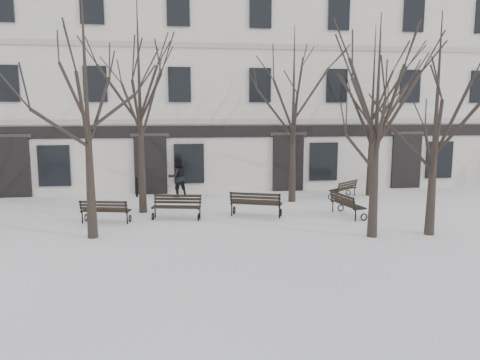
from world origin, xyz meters
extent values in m
plane|color=white|center=(0.00, 0.00, 0.00)|extent=(100.00, 100.00, 0.00)
cube|color=silver|center=(0.00, 13.00, 5.50)|extent=(40.00, 10.00, 11.00)
cube|color=#A6A198|center=(0.00, 7.97, 3.60)|extent=(40.00, 0.12, 0.25)
cube|color=#A6A198|center=(0.00, 7.97, 7.30)|extent=(40.00, 0.12, 0.25)
cube|color=black|center=(0.00, 7.96, 3.10)|extent=(40.00, 0.10, 0.60)
cube|color=black|center=(-10.00, 7.94, 1.45)|extent=(1.60, 0.22, 2.90)
cube|color=#2D2B28|center=(-10.00, 7.90, 2.95)|extent=(1.90, 0.08, 0.18)
cube|color=black|center=(-8.10, 7.95, 1.50)|extent=(1.50, 0.14, 2.00)
cube|color=black|center=(-3.50, 7.94, 1.45)|extent=(1.60, 0.22, 2.90)
cube|color=#2D2B28|center=(-3.50, 7.90, 2.95)|extent=(1.90, 0.08, 0.18)
cube|color=black|center=(-1.60, 7.95, 1.50)|extent=(1.50, 0.14, 2.00)
cube|color=black|center=(3.50, 7.94, 1.45)|extent=(1.60, 0.22, 2.90)
cube|color=#2D2B28|center=(3.50, 7.90, 2.95)|extent=(1.90, 0.08, 0.18)
cube|color=black|center=(5.40, 7.95, 1.50)|extent=(1.50, 0.14, 2.00)
cube|color=black|center=(10.00, 7.94, 1.45)|extent=(1.60, 0.22, 2.90)
cube|color=#2D2B28|center=(10.00, 7.90, 2.95)|extent=(1.90, 0.08, 0.18)
cube|color=black|center=(11.90, 7.95, 1.50)|extent=(1.50, 0.14, 2.00)
cube|color=black|center=(-10.00, 7.95, 5.40)|extent=(1.10, 0.14, 1.70)
cube|color=black|center=(-10.00, 7.95, 9.00)|extent=(1.10, 0.14, 1.70)
cube|color=black|center=(-6.00, 7.95, 5.40)|extent=(1.10, 0.14, 1.70)
cube|color=black|center=(-6.00, 7.95, 9.00)|extent=(1.10, 0.14, 1.70)
cube|color=black|center=(-2.00, 7.95, 5.40)|extent=(1.10, 0.14, 1.70)
cube|color=black|center=(-2.00, 7.95, 9.00)|extent=(1.10, 0.14, 1.70)
cube|color=black|center=(2.00, 7.95, 5.40)|extent=(1.10, 0.14, 1.70)
cube|color=black|center=(2.00, 7.95, 9.00)|extent=(1.10, 0.14, 1.70)
cube|color=black|center=(6.00, 7.95, 5.40)|extent=(1.10, 0.14, 1.70)
cube|color=black|center=(6.00, 7.95, 9.00)|extent=(1.10, 0.14, 1.70)
cube|color=black|center=(10.00, 7.95, 5.40)|extent=(1.10, 0.14, 1.70)
cube|color=black|center=(10.00, 7.95, 9.00)|extent=(1.10, 0.14, 1.70)
cube|color=black|center=(14.00, 7.95, 5.40)|extent=(1.10, 0.14, 1.70)
cone|color=black|center=(-5.02, -0.04, 1.76)|extent=(0.34, 0.34, 3.52)
cone|color=black|center=(4.15, -1.19, 1.51)|extent=(0.34, 0.34, 3.01)
cone|color=black|center=(6.18, -1.20, 1.53)|extent=(0.34, 0.34, 3.06)
cone|color=black|center=(-3.64, 3.67, 1.80)|extent=(0.34, 0.34, 3.60)
cone|color=black|center=(3.01, 5.09, 1.64)|extent=(0.34, 0.34, 3.29)
cone|color=black|center=(7.16, 6.07, 1.72)|extent=(0.34, 0.34, 3.44)
torus|color=black|center=(-4.01, 2.02, 0.14)|extent=(0.11, 0.29, 0.29)
cylinder|color=black|center=(-4.08, 1.67, 0.22)|extent=(0.05, 0.05, 0.45)
cube|color=black|center=(-4.05, 1.85, 0.45)|extent=(0.16, 0.55, 0.05)
torus|color=black|center=(-5.67, 2.36, 0.14)|extent=(0.11, 0.29, 0.29)
cylinder|color=black|center=(-5.74, 2.01, 0.22)|extent=(0.05, 0.05, 0.45)
cube|color=black|center=(-5.71, 2.19, 0.45)|extent=(0.16, 0.55, 0.05)
cube|color=black|center=(-4.83, 2.23, 0.47)|extent=(1.77, 0.45, 0.03)
cube|color=black|center=(-4.86, 2.09, 0.47)|extent=(1.77, 0.45, 0.03)
cube|color=black|center=(-4.89, 1.96, 0.47)|extent=(1.77, 0.45, 0.03)
cube|color=black|center=(-4.92, 1.82, 0.47)|extent=(1.77, 0.45, 0.03)
cube|color=black|center=(-4.92, 1.78, 0.60)|extent=(1.76, 0.39, 0.09)
cube|color=black|center=(-4.93, 1.76, 0.72)|extent=(1.76, 0.39, 0.09)
cube|color=black|center=(-4.93, 1.74, 0.84)|extent=(1.76, 0.39, 0.09)
cylinder|color=black|center=(-4.10, 1.59, 0.65)|extent=(0.07, 0.15, 0.50)
cylinder|color=black|center=(-5.76, 1.93, 0.65)|extent=(0.07, 0.15, 0.50)
torus|color=black|center=(1.82, 2.17, 0.16)|extent=(0.17, 0.32, 0.32)
cylinder|color=black|center=(1.68, 1.79, 0.25)|extent=(0.06, 0.06, 0.50)
cube|color=black|center=(1.75, 1.98, 0.50)|extent=(0.27, 0.60, 0.06)
torus|color=black|center=(0.04, 2.84, 0.16)|extent=(0.17, 0.32, 0.32)
cylinder|color=black|center=(-0.10, 2.47, 0.25)|extent=(0.06, 0.06, 0.50)
cube|color=black|center=(-0.03, 2.66, 0.50)|extent=(0.27, 0.60, 0.06)
cube|color=black|center=(0.95, 2.55, 0.53)|extent=(1.92, 0.81, 0.04)
cube|color=black|center=(0.89, 2.40, 0.53)|extent=(1.92, 0.81, 0.04)
cube|color=black|center=(0.84, 2.25, 0.53)|extent=(1.92, 0.81, 0.04)
cube|color=black|center=(0.78, 2.11, 0.53)|extent=(1.92, 0.81, 0.04)
cube|color=black|center=(0.76, 2.07, 0.67)|extent=(1.90, 0.75, 0.10)
cube|color=black|center=(0.76, 2.04, 0.81)|extent=(1.90, 0.75, 0.10)
cube|color=black|center=(0.75, 2.02, 0.94)|extent=(1.90, 0.75, 0.10)
cylinder|color=black|center=(1.65, 1.71, 0.73)|extent=(0.10, 0.17, 0.56)
cylinder|color=black|center=(-0.13, 2.38, 0.73)|extent=(0.10, 0.17, 0.56)
torus|color=black|center=(-3.17, 2.20, 0.14)|extent=(0.11, 0.30, 0.30)
cylinder|color=black|center=(-3.10, 2.57, 0.23)|extent=(0.05, 0.05, 0.47)
cube|color=black|center=(-3.14, 2.39, 0.47)|extent=(0.16, 0.57, 0.05)
torus|color=black|center=(-1.45, 1.85, 0.14)|extent=(0.11, 0.30, 0.30)
cylinder|color=black|center=(-1.38, 2.22, 0.23)|extent=(0.05, 0.05, 0.47)
cube|color=black|center=(-1.41, 2.04, 0.47)|extent=(0.16, 0.57, 0.05)
cube|color=black|center=(-2.32, 1.99, 0.49)|extent=(1.84, 0.46, 0.04)
cube|color=black|center=(-2.29, 2.13, 0.49)|extent=(1.84, 0.46, 0.04)
cube|color=black|center=(-2.26, 2.27, 0.49)|extent=(1.84, 0.46, 0.04)
cube|color=black|center=(-2.23, 2.41, 0.49)|extent=(1.84, 0.46, 0.04)
cube|color=black|center=(-2.23, 2.45, 0.62)|extent=(1.83, 0.40, 0.09)
cube|color=black|center=(-2.22, 2.48, 0.74)|extent=(1.83, 0.40, 0.09)
cube|color=black|center=(-2.22, 2.50, 0.87)|extent=(1.83, 0.40, 0.09)
cylinder|color=black|center=(-3.08, 2.65, 0.67)|extent=(0.07, 0.15, 0.51)
cylinder|color=black|center=(-1.36, 2.30, 0.67)|extent=(0.07, 0.15, 0.51)
torus|color=black|center=(6.15, 6.22, 0.13)|extent=(0.21, 0.24, 0.27)
cylinder|color=black|center=(6.36, 5.96, 0.21)|extent=(0.05, 0.05, 0.42)
cube|color=black|center=(6.25, 6.09, 0.42)|extent=(0.36, 0.43, 0.05)
torus|color=black|center=(4.90, 5.22, 0.13)|extent=(0.21, 0.24, 0.27)
cylinder|color=black|center=(5.11, 4.96, 0.21)|extent=(0.05, 0.05, 0.42)
cube|color=black|center=(5.01, 5.09, 0.42)|extent=(0.36, 0.43, 0.05)
cube|color=black|center=(5.50, 5.75, 0.44)|extent=(1.37, 1.12, 0.03)
cube|color=black|center=(5.58, 5.65, 0.44)|extent=(1.37, 1.12, 0.03)
cube|color=black|center=(5.67, 5.55, 0.44)|extent=(1.37, 1.12, 0.03)
cube|color=black|center=(5.75, 5.44, 0.44)|extent=(1.37, 1.12, 0.03)
cube|color=black|center=(5.77, 5.41, 0.56)|extent=(1.34, 1.08, 0.08)
cube|color=black|center=(5.79, 5.40, 0.68)|extent=(1.34, 1.08, 0.08)
cube|color=black|center=(5.80, 5.38, 0.79)|extent=(1.34, 1.08, 0.08)
cylinder|color=black|center=(6.41, 5.90, 0.61)|extent=(0.11, 0.13, 0.47)
cylinder|color=black|center=(5.16, 4.90, 0.61)|extent=(0.11, 0.13, 0.47)
torus|color=black|center=(4.78, 0.99, 0.14)|extent=(0.30, 0.10, 0.30)
cylinder|color=black|center=(4.42, 0.93, 0.23)|extent=(0.05, 0.05, 0.46)
cube|color=black|center=(4.60, 0.96, 0.46)|extent=(0.57, 0.15, 0.05)
torus|color=black|center=(4.49, 2.71, 0.14)|extent=(0.30, 0.10, 0.30)
cylinder|color=black|center=(4.12, 2.65, 0.23)|extent=(0.05, 0.05, 0.46)
cube|color=black|center=(4.31, 2.68, 0.46)|extent=(0.57, 0.15, 0.05)
cube|color=black|center=(4.68, 1.86, 0.48)|extent=(0.40, 1.84, 0.04)
cube|color=black|center=(4.53, 1.83, 0.48)|extent=(0.40, 1.84, 0.04)
cube|color=black|center=(4.39, 1.81, 0.48)|extent=(0.40, 1.84, 0.04)
cube|color=black|center=(4.25, 1.79, 0.48)|extent=(0.40, 1.84, 0.04)
cube|color=black|center=(4.21, 1.78, 0.62)|extent=(0.35, 1.83, 0.09)
cube|color=black|center=(4.19, 1.77, 0.74)|extent=(0.35, 1.83, 0.09)
cube|color=black|center=(4.17, 1.77, 0.86)|extent=(0.35, 1.83, 0.09)
cylinder|color=black|center=(4.34, 0.91, 0.67)|extent=(0.15, 0.07, 0.51)
cylinder|color=black|center=(4.04, 2.64, 0.67)|extent=(0.15, 0.07, 0.51)
cylinder|color=black|center=(-4.16, 7.18, 0.45)|extent=(0.11, 0.11, 0.89)
sphere|color=black|center=(-4.16, 7.18, 0.91)|extent=(0.13, 0.13, 0.13)
cylinder|color=black|center=(7.74, 7.36, 0.55)|extent=(0.13, 0.13, 1.10)
sphere|color=black|center=(7.74, 7.36, 1.12)|extent=(0.15, 0.15, 0.15)
imported|color=black|center=(-2.20, 7.01, 0.00)|extent=(1.14, 1.02, 1.93)
camera|label=1|loc=(-2.27, -15.54, 4.17)|focal=35.00mm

